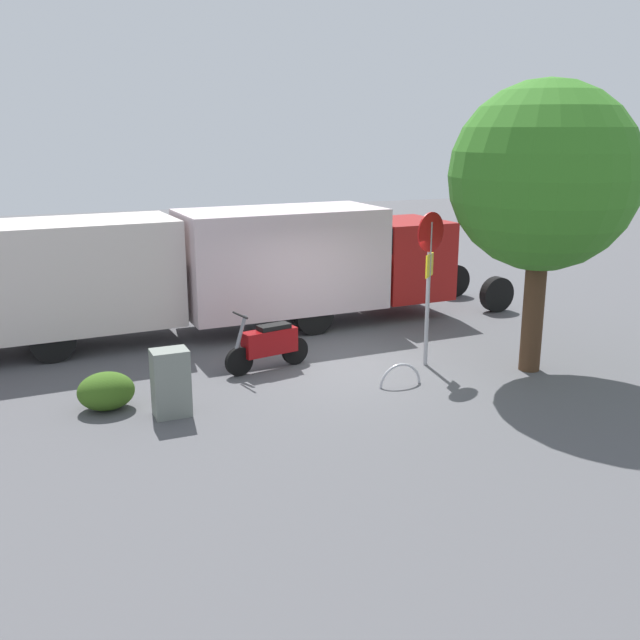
% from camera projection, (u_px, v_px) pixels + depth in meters
% --- Properties ---
extents(ground_plane, '(60.00, 60.00, 0.00)m').
position_uv_depth(ground_plane, '(352.00, 366.00, 14.35)').
color(ground_plane, '#4F4E52').
extents(box_truck_near, '(8.41, 2.67, 2.77)m').
position_uv_depth(box_truck_near, '(320.00, 258.00, 17.24)').
color(box_truck_near, black).
rests_on(box_truck_near, ground).
extents(box_truck_far, '(8.56, 2.81, 2.70)m').
position_uv_depth(box_truck_far, '(11.00, 281.00, 14.79)').
color(box_truck_far, black).
rests_on(box_truck_far, ground).
extents(motorcycle, '(1.79, 0.69, 1.20)m').
position_uv_depth(motorcycle, '(269.00, 344.00, 14.02)').
color(motorcycle, black).
rests_on(motorcycle, ground).
extents(stop_sign, '(0.71, 0.33, 3.03)m').
position_uv_depth(stop_sign, '(429.00, 265.00, 13.91)').
color(stop_sign, '#9E9EA3').
rests_on(stop_sign, ground).
extents(street_tree, '(3.46, 3.46, 5.44)m').
position_uv_depth(street_tree, '(544.00, 178.00, 13.20)').
color(street_tree, '#47301E').
rests_on(street_tree, ground).
extents(utility_cabinet, '(0.60, 0.47, 1.12)m').
position_uv_depth(utility_cabinet, '(171.00, 383.00, 11.76)').
color(utility_cabinet, slate).
rests_on(utility_cabinet, ground).
extents(bike_rack_hoop, '(0.85, 0.07, 0.85)m').
position_uv_depth(bike_rack_hoop, '(400.00, 385.00, 13.27)').
color(bike_rack_hoop, '#B7B7BC').
rests_on(bike_rack_hoop, ground).
extents(shrub_near_sign, '(0.94, 0.77, 0.64)m').
position_uv_depth(shrub_near_sign, '(106.00, 391.00, 12.06)').
color(shrub_near_sign, '#385E1A').
rests_on(shrub_near_sign, ground).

